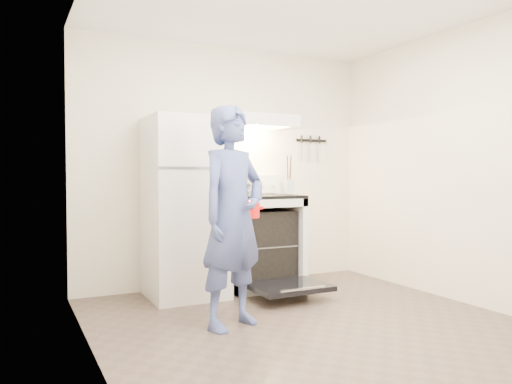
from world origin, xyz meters
TOP-DOWN VIEW (x-y plane):
  - floor at (0.00, 0.00)m, footprint 3.60×3.60m
  - back_wall at (0.00, 1.80)m, footprint 3.20×0.02m
  - refrigerator at (-0.58, 1.45)m, footprint 0.70×0.70m
  - stove_body at (0.23, 1.48)m, footprint 0.76×0.65m
  - cooktop at (0.23, 1.48)m, footprint 0.76×0.65m
  - backsplash at (0.23, 1.76)m, footprint 0.76×0.07m
  - oven_door at (0.23, 0.88)m, footprint 0.70×0.54m
  - oven_rack at (0.23, 1.48)m, footprint 0.60×0.52m
  - range_hood at (0.23, 1.55)m, footprint 0.76×0.50m
  - knife_strip at (1.05, 1.79)m, footprint 0.40×0.02m
  - pizza_stone at (0.29, 1.56)m, footprint 0.34×0.34m
  - tea_kettle at (0.15, 1.70)m, footprint 0.22×0.18m
  - utensil_jar at (0.43, 1.22)m, footprint 0.11×0.11m
  - person at (-0.56, 0.38)m, footprint 0.72×0.60m
  - dutch_oven at (-0.30, 0.70)m, footprint 0.33×0.26m

SIDE VIEW (x-z plane):
  - floor at x=0.00m, z-range 0.00..0.00m
  - oven_door at x=0.23m, z-range 0.10..0.15m
  - oven_rack at x=0.23m, z-range 0.43..0.45m
  - pizza_stone at x=0.29m, z-range 0.45..0.46m
  - stove_body at x=0.23m, z-range 0.00..0.92m
  - person at x=-0.56m, z-range 0.00..1.68m
  - refrigerator at x=-0.58m, z-range 0.00..1.70m
  - dutch_oven at x=-0.30m, z-range 0.75..0.97m
  - cooktop at x=0.23m, z-range 0.92..0.95m
  - utensil_jar at x=0.43m, z-range 0.98..1.11m
  - backsplash at x=0.23m, z-range 0.95..1.15m
  - tea_kettle at x=0.15m, z-range 0.95..1.22m
  - back_wall at x=0.00m, z-range 0.00..2.50m
  - knife_strip at x=1.05m, z-range 1.54..1.56m
  - range_hood at x=0.23m, z-range 1.65..1.77m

